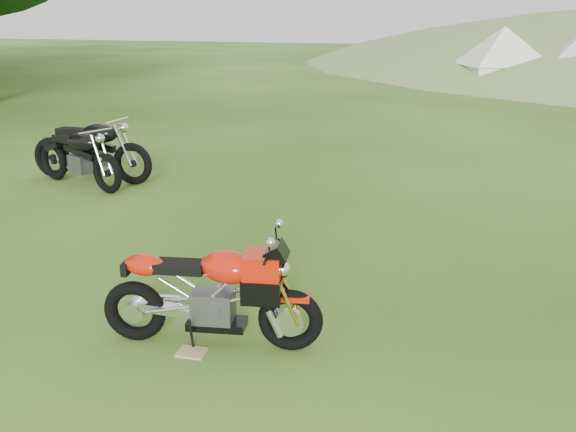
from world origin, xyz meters
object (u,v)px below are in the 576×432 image
at_px(vintage_moto_c, 78,155).
at_px(vintage_moto_d, 90,148).
at_px(sport_motorcycle, 210,286).
at_px(plywood_board, 192,352).
at_px(tent_left, 503,55).

xyz_separation_m(vintage_moto_c, vintage_moto_d, (-0.03, 0.37, 0.05)).
xyz_separation_m(sport_motorcycle, vintage_moto_c, (-4.41, 3.99, -0.01)).
relative_size(vintage_moto_c, vintage_moto_d, 0.92).
height_order(sport_motorcycle, vintage_moto_d, vintage_moto_d).
bearing_deg(vintage_moto_d, plywood_board, -48.71).
relative_size(sport_motorcycle, plywood_board, 7.53).
bearing_deg(plywood_board, vintage_moto_d, 133.72).
relative_size(plywood_board, vintage_moto_d, 0.11).
bearing_deg(tent_left, vintage_moto_d, -131.67).
distance_m(sport_motorcycle, tent_left, 22.57).
distance_m(plywood_board, tent_left, 22.80).
bearing_deg(sport_motorcycle, vintage_moto_d, 122.57).
height_order(sport_motorcycle, vintage_moto_c, sport_motorcycle).
xyz_separation_m(plywood_board, vintage_moto_d, (-4.36, 4.56, 0.56)).
bearing_deg(tent_left, vintage_moto_c, -131.25).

